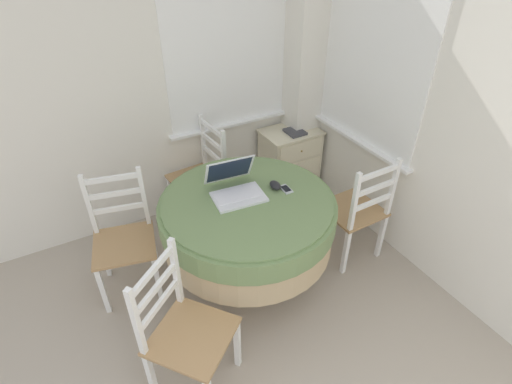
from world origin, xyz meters
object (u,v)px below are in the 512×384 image
Objects in this scene: round_dining_table at (248,219)px; book_on_cabinet at (295,132)px; computer_mouse at (275,185)px; dining_chair_near_back_window at (201,177)px; dining_chair_near_right_window at (356,211)px; laptop at (235,187)px; dining_chair_camera_near at (185,332)px; corner_cabinet at (289,161)px; dining_chair_left_flank at (124,239)px; cell_phone at (286,189)px.

round_dining_table reaches higher than book_on_cabinet.
dining_chair_near_back_window is at bearing 105.11° from computer_mouse.
dining_chair_near_right_window is at bearing -10.64° from round_dining_table.
laptop reaches higher than round_dining_table.
dining_chair_camera_near is 1.44× the size of corner_cabinet.
computer_mouse is at bearing -131.18° from book_on_cabinet.
laptop is 0.41× the size of dining_chair_left_flank.
laptop is at bearing -141.09° from corner_cabinet.
laptop reaches higher than dining_chair_near_right_window.
dining_chair_left_flank is 4.99× the size of book_on_cabinet.
round_dining_table is 0.89m from dining_chair_camera_near.
dining_chair_left_flank is (-0.11, 0.94, 0.00)m from dining_chair_camera_near.
round_dining_table is 1.29m from book_on_cabinet.
dining_chair_near_right_window is at bearing -13.41° from cell_phone.
dining_chair_near_right_window reaches higher than book_on_cabinet.
laptop reaches higher than cell_phone.
laptop reaches higher than corner_cabinet.
dining_chair_left_flank is at bearing 159.31° from laptop.
dining_chair_camera_near is (-0.69, -0.54, -0.15)m from round_dining_table.
book_on_cabinet is at bearing -1.59° from dining_chair_near_back_window.
laptop is 3.67× the size of computer_mouse.
dining_chair_near_right_window is (0.91, -0.27, -0.37)m from laptop.
dining_chair_near_back_window reaches higher than corner_cabinet.
laptop is 0.41× the size of dining_chair_near_back_window.
dining_chair_left_flank is at bearing -163.76° from corner_cabinet.
cell_phone is 1.00m from dining_chair_near_back_window.
book_on_cabinet is (1.75, 0.46, 0.21)m from dining_chair_left_flank.
dining_chair_near_right_window is at bearing -16.50° from computer_mouse.
dining_chair_left_flank is (-1.09, 0.42, -0.32)m from cell_phone.
book_on_cabinet is at bearing 40.27° from dining_chair_camera_near.
cell_phone reaches higher than book_on_cabinet.
round_dining_table is at bearing 174.96° from cell_phone.
corner_cabinet is (0.72, 0.88, -0.46)m from computer_mouse.
dining_chair_left_flank reaches higher than cell_phone.
cell_phone is 0.12× the size of dining_chair_near_back_window.
dining_chair_near_right_window is (0.64, -0.19, -0.34)m from computer_mouse.
dining_chair_near_back_window is (0.04, 0.77, -0.37)m from laptop.
cell_phone is at bearing -40.94° from computer_mouse.
cell_phone is (0.29, -0.03, 0.17)m from round_dining_table.
book_on_cabinet is at bearing 52.84° from cell_phone.
corner_cabinet is (0.66, 0.93, -0.44)m from cell_phone.
dining_chair_near_back_window and dining_chair_left_flank have the same top height.
dining_chair_near_right_window is at bearing 13.64° from dining_chair_camera_near.
dining_chair_near_back_window is 0.95m from corner_cabinet.
corner_cabinet is at bearing 41.42° from dining_chair_camera_near.
dining_chair_left_flank is (-0.76, 0.29, -0.37)m from laptop.
round_dining_table is at bearing -90.19° from dining_chair_near_back_window.
dining_chair_near_back_window is at bearing -178.62° from corner_cabinet.
cell_phone is 0.68m from dining_chair_near_right_window.
book_on_cabinet is at bearing 36.86° from laptop.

